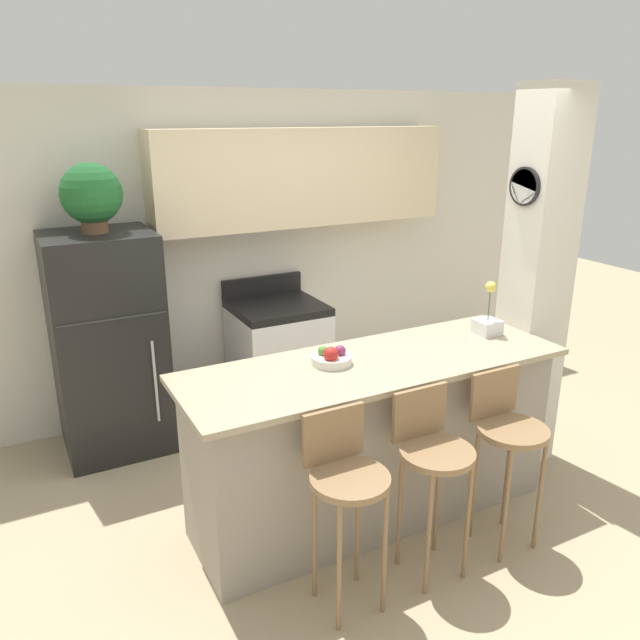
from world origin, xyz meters
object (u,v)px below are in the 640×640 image
(fruit_bowl, at_px, (332,358))
(bar_stool_left, at_px, (346,481))
(stove_range, at_px, (278,356))
(refrigerator, at_px, (108,345))
(orchid_vase, at_px, (488,321))
(bar_stool_mid, at_px, (432,455))
(bar_stool_right, at_px, (507,432))
(trash_bin, at_px, (203,417))
(potted_plant_on_fridge, at_px, (91,195))

(fruit_bowl, bearing_deg, bar_stool_left, -112.96)
(stove_range, xyz_separation_m, bar_stool_left, (-0.61, -2.16, 0.23))
(refrigerator, height_order, bar_stool_left, refrigerator)
(orchid_vase, bearing_deg, bar_stool_mid, -145.02)
(stove_range, relative_size, orchid_vase, 3.06)
(bar_stool_right, distance_m, orchid_vase, 0.84)
(stove_range, height_order, bar_stool_right, stove_range)
(refrigerator, height_order, orchid_vase, refrigerator)
(bar_stool_right, bearing_deg, bar_stool_mid, 180.00)
(stove_range, height_order, trash_bin, stove_range)
(bar_stool_mid, height_order, trash_bin, bar_stool_mid)
(refrigerator, bearing_deg, orchid_vase, -35.53)
(bar_stool_mid, xyz_separation_m, potted_plant_on_fridge, (-1.23, 2.14, 1.16))
(potted_plant_on_fridge, relative_size, orchid_vase, 1.32)
(trash_bin, bearing_deg, potted_plant_on_fridge, 158.48)
(refrigerator, distance_m, bar_stool_right, 2.76)
(bar_stool_right, bearing_deg, stove_range, 101.02)
(stove_range, distance_m, potted_plant_on_fridge, 1.92)
(bar_stool_left, xyz_separation_m, bar_stool_right, (1.03, 0.00, 0.00))
(bar_stool_right, xyz_separation_m, orchid_vase, (0.38, 0.63, 0.40))
(potted_plant_on_fridge, height_order, orchid_vase, potted_plant_on_fridge)
(refrigerator, relative_size, bar_stool_right, 1.57)
(refrigerator, distance_m, trash_bin, 0.88)
(refrigerator, xyz_separation_m, potted_plant_on_fridge, (-0.00, 0.00, 1.05))
(potted_plant_on_fridge, xyz_separation_m, fruit_bowl, (0.99, -1.50, -0.80))
(potted_plant_on_fridge, relative_size, trash_bin, 1.22)
(bar_stool_mid, xyz_separation_m, orchid_vase, (0.89, 0.63, 0.40))
(bar_stool_left, xyz_separation_m, potted_plant_on_fridge, (-0.71, 2.14, 1.16))
(refrigerator, distance_m, orchid_vase, 2.62)
(orchid_vase, bearing_deg, stove_range, 117.61)
(potted_plant_on_fridge, xyz_separation_m, trash_bin, (0.59, -0.23, -1.66))
(bar_stool_right, height_order, trash_bin, bar_stool_right)
(bar_stool_mid, distance_m, potted_plant_on_fridge, 2.73)
(refrigerator, distance_m, stove_range, 1.36)
(bar_stool_left, bearing_deg, refrigerator, 108.44)
(refrigerator, bearing_deg, bar_stool_right, -50.88)
(bar_stool_right, bearing_deg, trash_bin, 121.17)
(stove_range, relative_size, trash_bin, 2.82)
(bar_stool_left, distance_m, fruit_bowl, 0.78)
(bar_stool_mid, height_order, bar_stool_right, same)
(refrigerator, bearing_deg, stove_range, 0.70)
(orchid_vase, bearing_deg, fruit_bowl, 179.23)
(refrigerator, distance_m, fruit_bowl, 1.81)
(bar_stool_right, bearing_deg, bar_stool_left, 180.00)
(bar_stool_right, bearing_deg, potted_plant_on_fridge, 129.12)
(orchid_vase, xyz_separation_m, fruit_bowl, (-1.14, 0.02, -0.05))
(bar_stool_mid, bearing_deg, bar_stool_left, 180.00)
(orchid_vase, bearing_deg, potted_plant_on_fridge, 144.47)
(bar_stool_left, bearing_deg, bar_stool_mid, 0.00)
(orchid_vase, height_order, fruit_bowl, orchid_vase)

